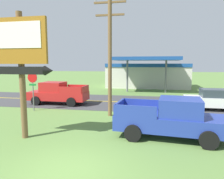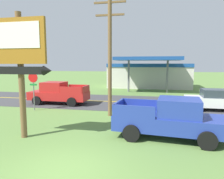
{
  "view_description": "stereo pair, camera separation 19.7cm",
  "coord_description": "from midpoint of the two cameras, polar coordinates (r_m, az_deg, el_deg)",
  "views": [
    {
      "loc": [
        2.74,
        -6.16,
        3.58
      ],
      "look_at": [
        0.0,
        8.0,
        1.8
      ],
      "focal_mm": 33.56,
      "sensor_mm": 36.0,
      "label": 1
    },
    {
      "loc": [
        2.94,
        -6.12,
        3.58
      ],
      "look_at": [
        0.0,
        8.0,
        1.8
      ],
      "focal_mm": 33.56,
      "sensor_mm": 36.0,
      "label": 2
    }
  ],
  "objects": [
    {
      "name": "road_centre_line",
      "position": [
        19.67,
        2.49,
        -3.38
      ],
      "size": [
        126.0,
        0.2,
        0.01
      ],
      "primitive_type": "cube",
      "color": "gold",
      "rests_on": "road_asphalt"
    },
    {
      "name": "motel_sign",
      "position": [
        10.62,
        -24.17,
        8.79
      ],
      "size": [
        3.1,
        0.54,
        5.95
      ],
      "color": "brown",
      "rests_on": "ground"
    },
    {
      "name": "stop_sign",
      "position": [
        16.97,
        -21.11,
        1.31
      ],
      "size": [
        0.8,
        0.08,
        2.95
      ],
      "color": "slate",
      "rests_on": "ground"
    },
    {
      "name": "gas_station",
      "position": [
        32.35,
        9.44,
        4.05
      ],
      "size": [
        12.0,
        11.5,
        4.4
      ],
      "color": "beige",
      "rests_on": "ground"
    },
    {
      "name": "car_white_mid_lane",
      "position": [
        17.95,
        25.6,
        -2.47
      ],
      "size": [
        4.2,
        2.0,
        1.64
      ],
      "color": "silver",
      "rests_on": "ground"
    },
    {
      "name": "pickup_blue_parked_on_lawn",
      "position": [
        10.53,
        15.3,
        -7.62
      ],
      "size": [
        5.36,
        2.61,
        1.96
      ],
      "color": "#233893",
      "rests_on": "ground"
    },
    {
      "name": "ground_plane",
      "position": [
        7.65,
        -13.1,
        -21.05
      ],
      "size": [
        180.0,
        180.0,
        0.0
      ],
      "primitive_type": "plane",
      "color": "#5B7F3D"
    },
    {
      "name": "pickup_red_on_road",
      "position": [
        19.25,
        -14.91,
        -1.01
      ],
      "size": [
        5.2,
        2.24,
        1.96
      ],
      "color": "red",
      "rests_on": "ground"
    },
    {
      "name": "utility_pole",
      "position": [
        14.2,
        -0.98,
        10.13
      ],
      "size": [
        2.13,
        0.26,
        8.05
      ],
      "color": "brown",
      "rests_on": "ground"
    },
    {
      "name": "road_asphalt",
      "position": [
        19.68,
        2.49,
        -3.42
      ],
      "size": [
        140.0,
        8.0,
        0.02
      ],
      "primitive_type": "cube",
      "color": "#3D3D3F",
      "rests_on": "ground"
    }
  ]
}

